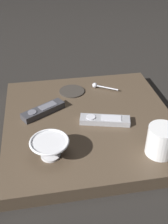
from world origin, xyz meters
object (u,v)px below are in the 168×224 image
at_px(drink_coaster, 72,91).
at_px(tv_remote_near, 105,120).
at_px(cereal_bowl, 50,147).
at_px(coffee_mug, 161,141).
at_px(teaspoon, 98,86).
at_px(tv_remote_far, 43,110).

bearing_deg(drink_coaster, tv_remote_near, 20.41).
height_order(cereal_bowl, tv_remote_near, cereal_bowl).
xyz_separation_m(coffee_mug, teaspoon, (-0.43, -0.11, -0.04)).
relative_size(cereal_bowl, tv_remote_near, 0.65).
relative_size(teaspoon, tv_remote_near, 0.55).
bearing_deg(teaspoon, tv_remote_far, -58.35).
xyz_separation_m(coffee_mug, tv_remote_far, (-0.28, -0.35, -0.04)).
height_order(coffee_mug, drink_coaster, coffee_mug).
height_order(cereal_bowl, drink_coaster, cereal_bowl).
distance_m(cereal_bowl, tv_remote_far, 0.24).
height_order(teaspoon, tv_remote_near, tv_remote_near).
height_order(cereal_bowl, teaspoon, cereal_bowl).
height_order(teaspoon, tv_remote_far, tv_remote_far).
relative_size(tv_remote_far, drink_coaster, 1.60).
height_order(tv_remote_near, tv_remote_far, tv_remote_far).
bearing_deg(teaspoon, tv_remote_near, -6.33).
height_order(cereal_bowl, tv_remote_far, cereal_bowl).
bearing_deg(tv_remote_far, coffee_mug, 51.34).
xyz_separation_m(coffee_mug, tv_remote_near, (-0.18, -0.13, -0.04)).
xyz_separation_m(teaspoon, tv_remote_far, (0.15, -0.25, 0.00)).
relative_size(tv_remote_near, drink_coaster, 1.73).
relative_size(cereal_bowl, coffee_mug, 1.25).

